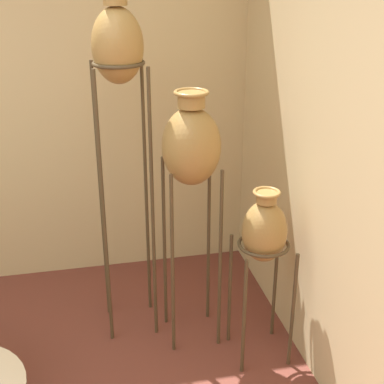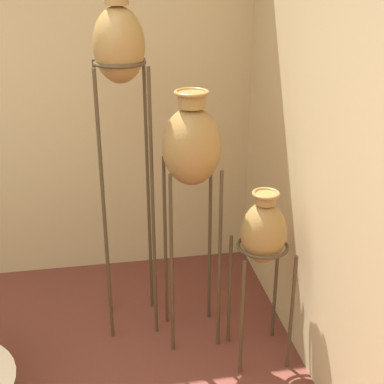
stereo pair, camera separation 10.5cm
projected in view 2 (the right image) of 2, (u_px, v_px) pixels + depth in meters
vase_stand_tall at (120, 57)px, 2.77m from camera, size 0.29×0.29×2.00m
vase_stand_medium at (192, 149)px, 2.84m from camera, size 0.32×0.32×1.51m
vase_stand_short at (263, 236)px, 2.83m from camera, size 0.30×0.30×1.03m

